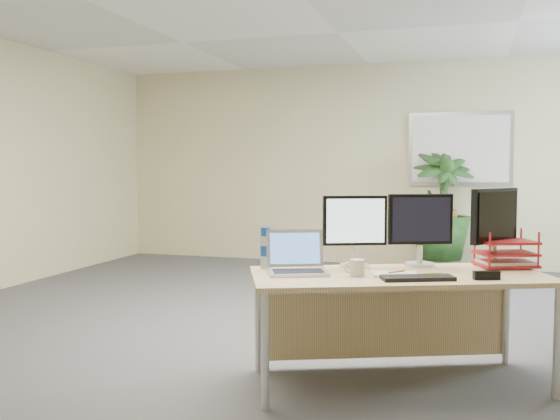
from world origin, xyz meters
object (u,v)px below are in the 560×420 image
(desk, at_px, (394,294))
(floor_plant, at_px, (441,212))
(monitor_left, at_px, (355,226))
(laptop, at_px, (297,262))
(monitor_right, at_px, (420,225))

(desk, xyz_separation_m, floor_plant, (0.09, 4.25, 0.21))
(monitor_left, bearing_deg, floor_plant, 85.12)
(desk, relative_size, floor_plant, 1.28)
(floor_plant, height_order, monitor_left, floor_plant)
(desk, xyz_separation_m, laptop, (-0.57, -0.22, 0.20))
(floor_plant, xyz_separation_m, laptop, (-0.66, -4.47, -0.01))
(desk, height_order, laptop, laptop)
(floor_plant, xyz_separation_m, monitor_right, (0.04, -4.00, 0.20))
(floor_plant, bearing_deg, laptop, -98.35)
(floor_plant, relative_size, laptop, 3.38)
(laptop, bearing_deg, monitor_right, 34.15)
(monitor_right, xyz_separation_m, laptop, (-0.70, -0.47, -0.21))
(laptop, bearing_deg, floor_plant, 81.65)
(floor_plant, relative_size, monitor_left, 3.27)
(floor_plant, relative_size, monitor_right, 3.20)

